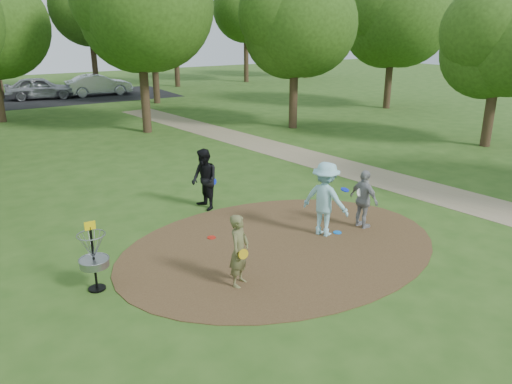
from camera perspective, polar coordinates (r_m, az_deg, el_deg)
ground at (r=12.60m, az=2.89°, el=-6.24°), size 100.00×100.00×0.00m
dirt_clearing at (r=12.60m, az=2.89°, el=-6.20°), size 8.40×8.40×0.02m
footpath at (r=18.10m, az=16.38°, el=0.91°), size 7.55×39.89×0.01m
parking_lot at (r=40.63m, az=-19.68°, el=10.20°), size 14.00×8.00×0.01m
player_observer_with_disc at (r=10.52m, az=-1.92°, el=-6.72°), size 0.70×0.66×1.60m
player_throwing_with_disc at (r=13.04m, az=7.92°, el=-0.83°), size 1.36×1.47×1.98m
player_walking_with_disc at (r=14.85m, az=-5.92°, el=1.42°), size 0.76×0.91×1.83m
player_waiting_with_disc at (r=13.74m, az=12.23°, el=-0.84°), size 0.49×0.97×1.62m
disc_ground_blue at (r=13.50m, az=9.28°, el=-4.58°), size 0.22×0.22×0.02m
disc_ground_red at (r=13.08m, az=-5.10°, el=-5.19°), size 0.22×0.22×0.02m
car_left at (r=40.31m, az=-23.48°, el=10.85°), size 4.99×2.64×1.62m
car_right at (r=40.87m, az=-17.51°, el=11.60°), size 4.88×1.80×1.59m
disc_golf_basket at (r=10.83m, az=-18.14°, el=-6.49°), size 0.63×0.63×1.54m
tree_ring at (r=21.77m, az=-6.75°, el=18.71°), size 37.57×46.28×9.86m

